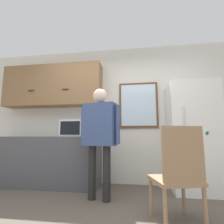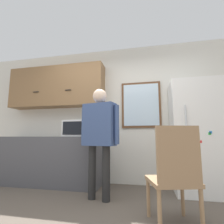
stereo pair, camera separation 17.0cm
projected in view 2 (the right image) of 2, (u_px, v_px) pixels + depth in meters
The scene contains 8 objects.
back_wall at pixel (114, 113), 3.53m from camera, with size 6.00×0.06×2.70m.
counter at pixel (49, 160), 3.31m from camera, with size 2.02×0.61×0.88m.
upper_cabinets at pixel (56, 87), 3.66m from camera, with size 2.02×0.35×0.84m.
microwave at pixel (78, 129), 3.22m from camera, with size 0.50×0.37×0.30m.
person at pixel (99, 130), 2.57m from camera, with size 0.61×0.32×1.59m.
refrigerator at pixel (196, 136), 2.82m from camera, with size 0.76×0.66×1.78m.
chair at pixel (175, 173), 1.73m from camera, with size 0.56×0.56×0.98m.
window at pixel (141, 105), 3.39m from camera, with size 0.75×0.05×0.90m.
Camera 2 is at (0.69, -1.61, 0.87)m, focal length 28.00 mm.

